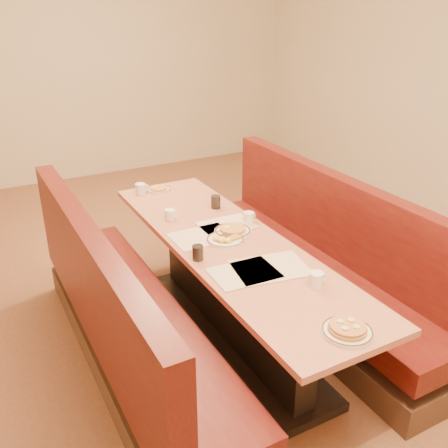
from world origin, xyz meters
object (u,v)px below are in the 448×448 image
booth_left (125,324)px  soda_tumbler_mid (216,202)px  booth_right (316,268)px  eggs_plate (225,239)px  coffee_mug_a (317,279)px  coffee_mug_c (249,218)px  soda_tumbler_near (198,253)px  pancake_plate (347,330)px  coffee_mug_d (141,189)px  diner_table (229,292)px  coffee_mug_b (170,215)px

booth_left → soda_tumbler_mid: (0.92, 0.56, 0.44)m
booth_right → eggs_plate: bearing=178.0°
coffee_mug_a → coffee_mug_c: 0.90m
booth_left → soda_tumbler_near: size_ratio=27.00×
coffee_mug_a → soda_tumbler_mid: soda_tumbler_mid is taller
coffee_mug_c → soda_tumbler_mid: (-0.08, 0.36, 0.01)m
booth_right → coffee_mug_c: bearing=156.9°
booth_left → pancake_plate: bearing=-55.6°
coffee_mug_a → soda_tumbler_near: bearing=131.8°
booth_right → soda_tumbler_near: bearing=-173.6°
coffee_mug_a → coffee_mug_d: (-0.36, 1.80, 0.00)m
eggs_plate → coffee_mug_d: bearing=99.7°
booth_left → soda_tumbler_mid: size_ratio=25.50×
booth_left → coffee_mug_a: booth_left is taller
diner_table → eggs_plate: size_ratio=10.14×
booth_right → soda_tumbler_near: 1.11m
coffee_mug_b → soda_tumbler_mid: bearing=10.7°
diner_table → soda_tumbler_mid: bearing=71.1°
pancake_plate → coffee_mug_a: (0.13, 0.40, 0.02)m
coffee_mug_c → coffee_mug_d: size_ratio=0.92×
coffee_mug_d → coffee_mug_c: bearing=-65.4°
coffee_mug_b → soda_tumbler_near: 0.63m
booth_left → coffee_mug_d: (0.53, 1.10, 0.43)m
eggs_plate → coffee_mug_c: 0.33m
coffee_mug_a → coffee_mug_d: size_ratio=0.97×
booth_left → soda_tumbler_mid: booth_left is taller
coffee_mug_c → booth_right: bearing=-42.6°
diner_table → coffee_mug_a: 0.83m
eggs_plate → soda_tumbler_near: bearing=-152.1°
coffee_mug_d → soda_tumbler_near: 1.22m
coffee_mug_d → soda_tumbler_near: (-0.08, -1.21, 0.00)m
booth_right → soda_tumbler_mid: size_ratio=25.50×
eggs_plate → diner_table: bearing=-55.6°
soda_tumbler_mid → pancake_plate: bearing=-95.9°
coffee_mug_d → soda_tumbler_near: bearing=-96.6°
diner_table → eggs_plate: bearing=124.4°
booth_left → soda_tumbler_near: (0.45, -0.11, 0.43)m
coffee_mug_b → soda_tumbler_mid: size_ratio=1.07×
coffee_mug_b → coffee_mug_d: coffee_mug_d is taller
booth_right → coffee_mug_c: booth_right is taller
pancake_plate → coffee_mug_a: 0.43m
booth_right → coffee_mug_b: 1.14m
coffee_mug_b → soda_tumbler_near: bearing=-93.9°
pancake_plate → soda_tumbler_mid: size_ratio=2.51×
coffee_mug_d → eggs_plate: bearing=-83.2°
pancake_plate → coffee_mug_c: coffee_mug_c is taller
coffee_mug_a → coffee_mug_b: bearing=111.2°
coffee_mug_b → coffee_mug_c: (0.46, -0.31, 0.00)m
coffee_mug_c → soda_tumbler_near: (-0.55, -0.31, 0.00)m
soda_tumbler_mid → coffee_mug_c: bearing=-78.0°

